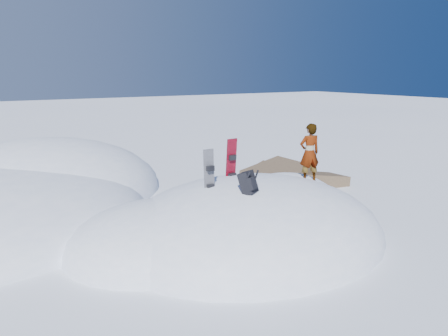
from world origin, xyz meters
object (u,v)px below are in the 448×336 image
snowboard_dark (210,179)px  backpack (249,183)px  snowboard_red (231,168)px  person (309,153)px

snowboard_dark → backpack: bearing=-66.2°
snowboard_red → backpack: bearing=-114.0°
snowboard_dark → person: size_ratio=0.90×
snowboard_red → backpack: (-0.56, -1.56, 0.04)m
person → snowboard_red: bearing=0.8°
snowboard_red → backpack: size_ratio=2.70×
backpack → snowboard_dark: bearing=88.6°
snowboard_dark → backpack: snowboard_dark is taller
snowboard_red → snowboard_dark: size_ratio=1.10×
snowboard_red → snowboard_dark: 1.21m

